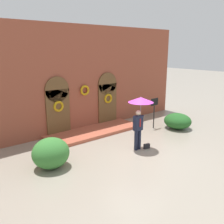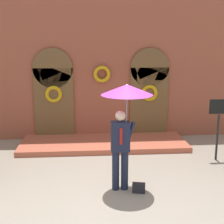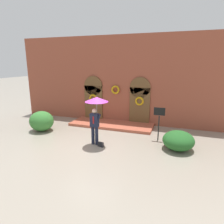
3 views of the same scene
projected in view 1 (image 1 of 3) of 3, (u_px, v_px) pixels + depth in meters
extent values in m
plane|color=gray|center=(134.00, 150.00, 11.05)|extent=(80.00, 80.00, 0.00)
cube|color=brown|center=(81.00, 79.00, 13.50)|extent=(14.00, 0.50, 5.60)
cube|color=brown|center=(58.00, 113.00, 12.70)|extent=(1.30, 0.08, 2.40)
cylinder|color=brown|center=(57.00, 90.00, 12.40)|extent=(1.30, 0.08, 1.30)
cube|color=brown|center=(108.00, 104.00, 14.66)|extent=(1.30, 0.08, 2.40)
cylinder|color=brown|center=(107.00, 84.00, 14.36)|extent=(1.30, 0.08, 1.30)
torus|color=#C69314|center=(59.00, 106.00, 12.56)|extent=(0.56, 0.12, 0.56)
torus|color=#C69314|center=(108.00, 99.00, 14.52)|extent=(0.56, 0.12, 0.56)
torus|color=#C69314|center=(85.00, 90.00, 13.38)|extent=(0.56, 0.12, 0.56)
cube|color=#AA523A|center=(94.00, 131.00, 13.31)|extent=(5.20, 1.80, 0.16)
cylinder|color=#191E33|center=(136.00, 140.00, 11.00)|extent=(0.16, 0.16, 0.90)
cylinder|color=#191E33|center=(139.00, 139.00, 11.12)|extent=(0.16, 0.16, 0.90)
cube|color=#191E33|center=(138.00, 123.00, 10.87)|extent=(0.40, 0.24, 0.66)
cube|color=#A51919|center=(140.00, 123.00, 10.76)|extent=(0.06, 0.01, 0.36)
sphere|color=beige|center=(138.00, 113.00, 10.75)|extent=(0.22, 0.22, 0.22)
cylinder|color=#191E33|center=(142.00, 120.00, 10.98)|extent=(0.22, 0.09, 0.46)
cylinder|color=gray|center=(140.00, 113.00, 10.85)|extent=(0.02, 0.02, 0.98)
cone|color=#992893|center=(141.00, 100.00, 10.70)|extent=(1.10, 1.10, 0.22)
cone|color=white|center=(141.00, 99.00, 10.69)|extent=(0.61, 0.61, 0.20)
cube|color=black|center=(147.00, 146.00, 11.24)|extent=(0.30, 0.18, 0.22)
cylinder|color=black|center=(154.00, 117.00, 13.97)|extent=(0.06, 0.06, 1.30)
cube|color=black|center=(154.00, 102.00, 13.76)|extent=(0.56, 0.03, 0.40)
ellipsoid|color=#387A33|center=(51.00, 153.00, 9.34)|extent=(1.41, 1.31, 1.17)
ellipsoid|color=#235B23|center=(178.00, 121.00, 13.99)|extent=(1.43, 1.55, 0.86)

